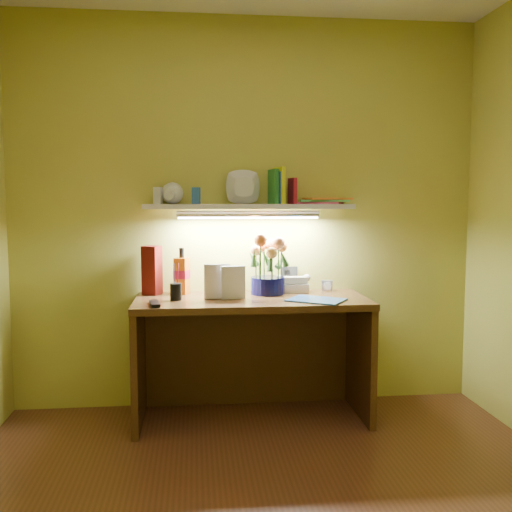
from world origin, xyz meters
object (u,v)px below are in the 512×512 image
at_px(desk, 252,359).
at_px(whisky_bottle, 182,271).
at_px(flower_bouquet, 268,264).
at_px(telephone, 293,283).
at_px(desk_clock, 327,286).

bearing_deg(desk, whisky_bottle, 154.78).
xyz_separation_m(flower_bouquet, telephone, (0.17, 0.05, -0.13)).
height_order(flower_bouquet, desk_clock, flower_bouquet).
bearing_deg(desk_clock, desk, -144.65).
relative_size(desk, desk_clock, 19.81).
height_order(flower_bouquet, whisky_bottle, flower_bouquet).
xyz_separation_m(flower_bouquet, whisky_bottle, (-0.54, 0.06, -0.04)).
bearing_deg(desk, flower_bouquet, 51.28).
distance_m(flower_bouquet, whisky_bottle, 0.54).
bearing_deg(desk_clock, telephone, -161.76).
bearing_deg(telephone, desk, -144.60).
relative_size(flower_bouquet, whisky_bottle, 1.28).
xyz_separation_m(telephone, whisky_bottle, (-0.71, 0.00, 0.09)).
xyz_separation_m(desk, telephone, (0.28, 0.19, 0.43)).
height_order(desk, whisky_bottle, whisky_bottle).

